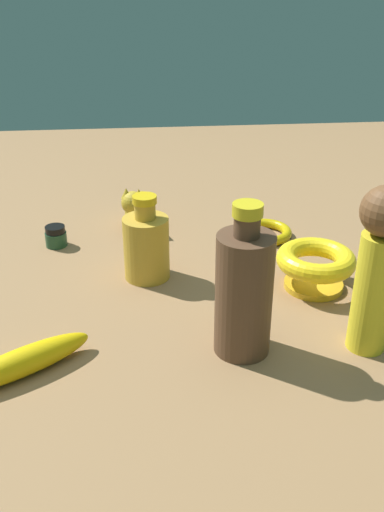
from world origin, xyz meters
TOP-DOWN VIEW (x-y plane):
  - ground at (0.00, 0.00)m, footprint 2.00×2.00m
  - banana at (-0.24, -0.23)m, footprint 0.18×0.13m
  - bottle_short at (-0.07, 0.02)m, footprint 0.08×0.08m
  - bottle_tall at (0.05, -0.20)m, footprint 0.08×0.08m
  - bangle at (0.16, 0.15)m, footprint 0.10×0.10m
  - cat_figurine at (-0.09, 0.23)m, footprint 0.08×0.13m
  - bowl at (0.19, -0.05)m, footprint 0.13×0.13m
  - nail_polish_jar at (-0.24, 0.15)m, footprint 0.04×0.04m
  - person_figure_adult at (0.22, -0.21)m, footprint 0.07×0.07m

SIDE VIEW (x-z plane):
  - ground at x=0.00m, z-range 0.00..0.00m
  - bangle at x=0.16m, z-range 0.00..0.02m
  - banana at x=-0.24m, z-range 0.00..0.04m
  - nail_polish_jar at x=-0.24m, z-range 0.00..0.04m
  - cat_figurine at x=-0.09m, z-range -0.01..0.09m
  - bowl at x=0.19m, z-range 0.01..0.08m
  - bottle_short at x=-0.07m, z-range -0.01..0.13m
  - bottle_tall at x=0.05m, z-range -0.02..0.20m
  - person_figure_adult at x=0.22m, z-range 0.01..0.25m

